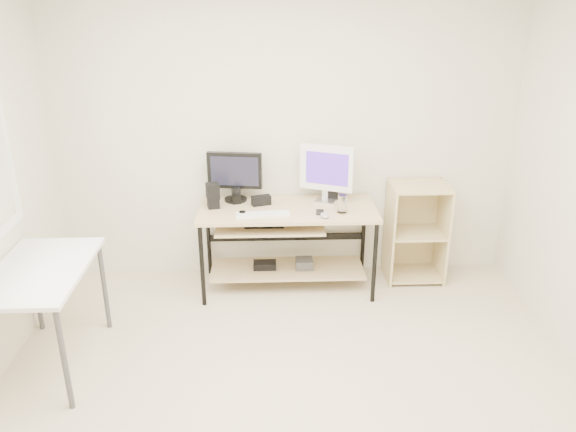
{
  "coord_description": "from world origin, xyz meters",
  "views": [
    {
      "loc": [
        -0.17,
        -2.75,
        2.44
      ],
      "look_at": [
        -0.01,
        1.3,
        0.82
      ],
      "focal_mm": 35.0,
      "sensor_mm": 36.0,
      "label": 1
    }
  ],
  "objects_px": {
    "desk": "(284,231)",
    "side_table": "(41,280)",
    "shelf_unit": "(415,231)",
    "white_imac": "(327,170)",
    "audio_controller": "(236,195)",
    "black_monitor": "(235,173)"
  },
  "relations": [
    {
      "from": "black_monitor",
      "to": "shelf_unit",
      "type": "bearing_deg",
      "value": 7.02
    },
    {
      "from": "audio_controller",
      "to": "side_table",
      "type": "bearing_deg",
      "value": -150.32
    },
    {
      "from": "side_table",
      "to": "audio_controller",
      "type": "height_order",
      "value": "audio_controller"
    },
    {
      "from": "desk",
      "to": "white_imac",
      "type": "xyz_separation_m",
      "value": [
        0.36,
        0.14,
        0.5
      ]
    },
    {
      "from": "black_monitor",
      "to": "side_table",
      "type": "bearing_deg",
      "value": -126.3
    },
    {
      "from": "desk",
      "to": "black_monitor",
      "type": "xyz_separation_m",
      "value": [
        -0.42,
        0.19,
        0.46
      ]
    },
    {
      "from": "desk",
      "to": "shelf_unit",
      "type": "relative_size",
      "value": 1.67
    },
    {
      "from": "desk",
      "to": "audio_controller",
      "type": "height_order",
      "value": "audio_controller"
    },
    {
      "from": "desk",
      "to": "side_table",
      "type": "distance_m",
      "value": 1.97
    },
    {
      "from": "desk",
      "to": "audio_controller",
      "type": "xyz_separation_m",
      "value": [
        -0.41,
        0.11,
        0.29
      ]
    },
    {
      "from": "side_table",
      "to": "shelf_unit",
      "type": "distance_m",
      "value": 3.09
    },
    {
      "from": "black_monitor",
      "to": "white_imac",
      "type": "relative_size",
      "value": 0.95
    },
    {
      "from": "shelf_unit",
      "to": "black_monitor",
      "type": "bearing_deg",
      "value": 178.77
    },
    {
      "from": "shelf_unit",
      "to": "white_imac",
      "type": "xyz_separation_m",
      "value": [
        -0.81,
        -0.02,
        0.59
      ]
    },
    {
      "from": "desk",
      "to": "audio_controller",
      "type": "distance_m",
      "value": 0.51
    },
    {
      "from": "desk",
      "to": "side_table",
      "type": "relative_size",
      "value": 1.5
    },
    {
      "from": "shelf_unit",
      "to": "white_imac",
      "type": "height_order",
      "value": "white_imac"
    },
    {
      "from": "desk",
      "to": "side_table",
      "type": "xyz_separation_m",
      "value": [
        -1.65,
        -1.06,
        0.13
      ]
    },
    {
      "from": "black_monitor",
      "to": "white_imac",
      "type": "xyz_separation_m",
      "value": [
        0.78,
        -0.05,
        0.04
      ]
    },
    {
      "from": "shelf_unit",
      "to": "black_monitor",
      "type": "xyz_separation_m",
      "value": [
        -1.59,
        0.03,
        0.54
      ]
    },
    {
      "from": "shelf_unit",
      "to": "side_table",
      "type": "bearing_deg",
      "value": -156.67
    },
    {
      "from": "shelf_unit",
      "to": "black_monitor",
      "type": "distance_m",
      "value": 1.69
    }
  ]
}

